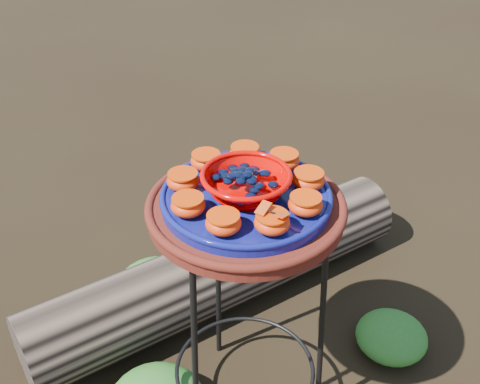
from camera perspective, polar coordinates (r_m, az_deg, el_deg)
name	(u,v)px	position (r m, az deg, el deg)	size (l,w,h in m)	color
plant_stand	(245,320)	(1.67, 0.49, -12.02)	(0.44, 0.44, 0.70)	black
terracotta_saucer	(246,210)	(1.43, 0.57, -1.71)	(0.47, 0.47, 0.04)	#40180D
cobalt_plate	(246,199)	(1.41, 0.57, -0.65)	(0.40, 0.40, 0.03)	navy
red_bowl	(246,184)	(1.39, 0.58, 0.75)	(0.20, 0.20, 0.06)	#D00200
glass_gems	(246,169)	(1.37, 0.59, 2.19)	(0.16, 0.16, 0.03)	black
orange_half_0	(272,223)	(1.28, 3.06, -2.93)	(0.08, 0.08, 0.04)	red
orange_half_1	(305,205)	(1.34, 6.22, -1.20)	(0.08, 0.08, 0.04)	red
orange_half_2	(308,180)	(1.43, 6.51, 1.15)	(0.08, 0.08, 0.04)	red
orange_half_3	(284,161)	(1.50, 4.19, 2.99)	(0.08, 0.08, 0.04)	red
orange_half_4	(245,154)	(1.52, 0.46, 3.65)	(0.08, 0.08, 0.04)	red
orange_half_5	(206,161)	(1.49, -3.23, 2.94)	(0.08, 0.08, 0.04)	red
orange_half_6	(183,181)	(1.42, -5.42, 1.07)	(0.08, 0.08, 0.04)	red
orange_half_7	(188,206)	(1.34, -4.94, -1.29)	(0.08, 0.08, 0.04)	red
orange_half_8	(223,223)	(1.28, -1.59, -2.98)	(0.08, 0.08, 0.04)	red
butterfly	(272,212)	(1.26, 3.10, -1.89)	(0.08, 0.05, 0.01)	#D04012
driftwood_log	(221,271)	(2.15, -1.80, -7.54)	(1.41, 0.37, 0.26)	black
foliage_right	(392,336)	(2.09, 14.18, -13.06)	(0.24, 0.24, 0.12)	#236624
foliage_back	(156,285)	(2.20, -7.94, -8.70)	(0.29, 0.29, 0.14)	#236624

